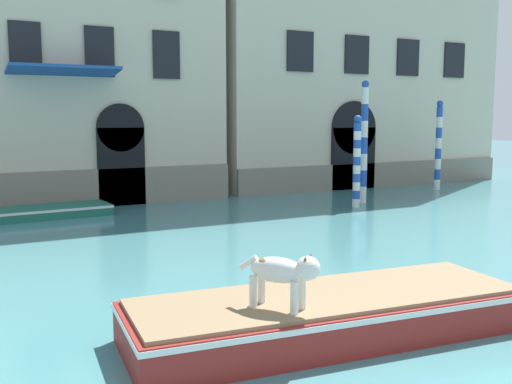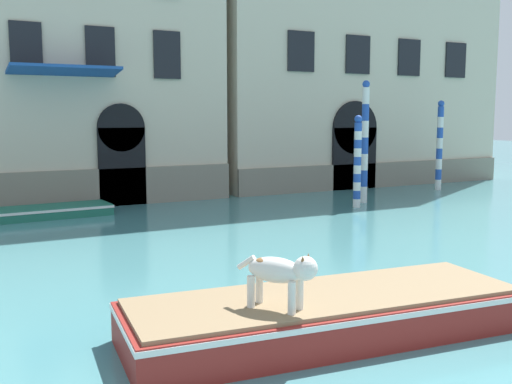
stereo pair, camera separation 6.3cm
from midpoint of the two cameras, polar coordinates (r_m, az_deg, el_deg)
name	(u,v)px [view 1 (the left image)]	position (r m, az deg, el deg)	size (l,w,h in m)	color
boat_foreground	(328,313)	(9.20, 6.72, -11.38)	(6.26, 2.61, 0.65)	maroon
dog_on_deck	(283,272)	(8.22, 2.39, -7.59)	(0.79, 1.06, 0.81)	silver
boat_moored_near_palazzo	(35,212)	(20.44, -20.36, -1.84)	(4.77, 1.70, 0.35)	#1E6651
mooring_pole_0	(357,161)	(21.60, 9.50, 2.93)	(0.28, 0.28, 3.28)	white
mooring_pole_1	(438,145)	(27.48, 16.92, 4.30)	(0.28, 0.28, 3.91)	white
mooring_pole_2	(364,142)	(22.77, 10.18, 4.75)	(0.27, 0.27, 4.56)	white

